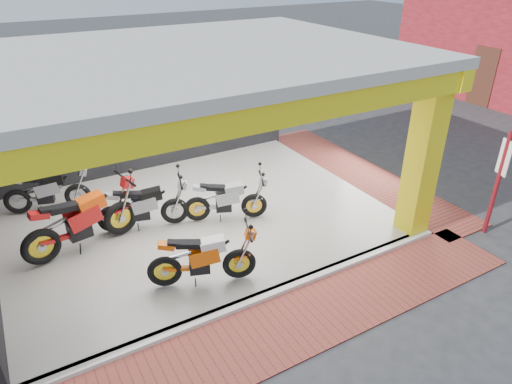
% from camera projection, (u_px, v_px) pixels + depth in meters
% --- Properties ---
extents(ground, '(80.00, 80.00, 0.00)m').
position_uv_depth(ground, '(239.00, 266.00, 8.70)').
color(ground, '#2D2D30').
rests_on(ground, ground).
extents(showroom_floor, '(8.00, 6.00, 0.10)m').
position_uv_depth(showroom_floor, '(197.00, 217.00, 10.20)').
color(showroom_floor, white).
rests_on(showroom_floor, ground).
extents(showroom_ceiling, '(8.40, 6.40, 0.20)m').
position_uv_depth(showroom_ceiling, '(185.00, 55.00, 8.55)').
color(showroom_ceiling, beige).
rests_on(showroom_ceiling, corner_column).
extents(back_wall, '(8.20, 0.20, 3.50)m').
position_uv_depth(back_wall, '(145.00, 108.00, 11.78)').
color(back_wall, black).
rests_on(back_wall, ground).
extents(corner_column, '(0.50, 0.50, 3.50)m').
position_uv_depth(corner_column, '(423.00, 156.00, 8.97)').
color(corner_column, yellow).
rests_on(corner_column, ground).
extents(header_beam_front, '(8.40, 0.30, 0.40)m').
position_uv_depth(header_beam_front, '(268.00, 114.00, 6.39)').
color(header_beam_front, yellow).
rests_on(header_beam_front, corner_column).
extents(header_beam_right, '(0.30, 6.40, 0.40)m').
position_uv_depth(header_beam_right, '(349.00, 51.00, 10.46)').
color(header_beam_right, yellow).
rests_on(header_beam_right, corner_column).
extents(floor_kerb, '(8.00, 0.20, 0.10)m').
position_uv_depth(floor_kerb, '(267.00, 295.00, 7.89)').
color(floor_kerb, white).
rests_on(floor_kerb, ground).
extents(paver_front, '(9.00, 1.40, 0.03)m').
position_uv_depth(paver_front, '(292.00, 325.00, 7.31)').
color(paver_front, brown).
rests_on(paver_front, ground).
extents(paver_right, '(1.40, 7.00, 0.03)m').
position_uv_depth(paver_right, '(360.00, 173.00, 12.35)').
color(paver_right, brown).
rests_on(paver_right, ground).
extents(signpost, '(0.14, 0.30, 2.28)m').
position_uv_depth(signpost, '(498.00, 180.00, 9.18)').
color(signpost, maroon).
rests_on(signpost, ground).
extents(moto_hero, '(2.14, 1.39, 1.23)m').
position_uv_depth(moto_hero, '(239.00, 250.00, 7.94)').
color(moto_hero, '#FF620A').
rests_on(moto_hero, showroom_floor).
extents(moto_row_a, '(2.03, 1.40, 1.17)m').
position_uv_depth(moto_row_a, '(254.00, 194.00, 9.83)').
color(moto_row_a, '#B4B7BC').
rests_on(moto_row_a, showroom_floor).
extents(moto_row_b, '(2.12, 1.24, 1.22)m').
position_uv_depth(moto_row_b, '(174.00, 199.00, 9.59)').
color(moto_row_b, '#9B9DA2').
rests_on(moto_row_b, showroom_floor).
extents(moto_row_c, '(2.56, 1.34, 1.49)m').
position_uv_depth(moto_row_c, '(118.00, 203.00, 9.17)').
color(moto_row_c, red).
rests_on(moto_row_c, showroom_floor).
extents(moto_row_d, '(2.09, 1.28, 1.20)m').
position_uv_depth(moto_row_d, '(76.00, 184.00, 10.22)').
color(moto_row_d, '#989A9F').
rests_on(moto_row_d, showroom_floor).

